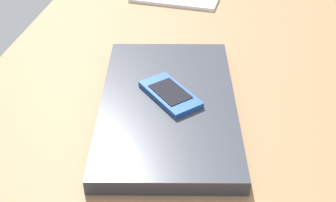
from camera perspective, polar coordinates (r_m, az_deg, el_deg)
desk_surface at (r=77.55cm, az=4.99°, el=0.62°), size 120.00×80.00×3.00cm
laptop_closed at (r=70.67cm, az=-0.00°, el=-0.54°), size 38.48×26.50×2.35cm
cell_phone_on_laptop at (r=70.28cm, az=0.27°, el=0.89°), size 11.39×11.18×1.02cm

